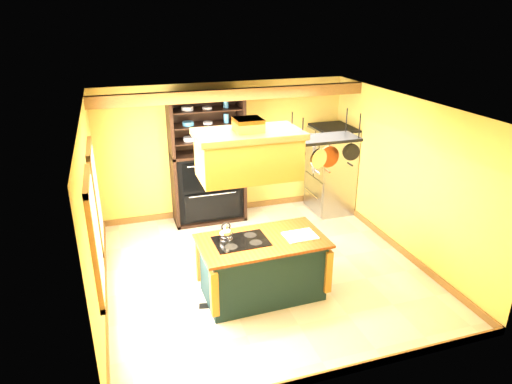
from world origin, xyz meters
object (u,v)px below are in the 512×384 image
range_hood (248,153)px  kitchen_island (262,267)px  refrigerator (330,171)px  pot_rack (325,145)px  hutch (208,175)px

range_hood → kitchen_island: bearing=0.2°
range_hood → refrigerator: range_hood is taller
pot_rack → hutch: 3.33m
range_hood → refrigerator: size_ratio=0.79×
pot_rack → hutch: pot_rack is taller
range_hood → pot_rack: 1.10m
kitchen_island → range_hood: 1.78m
hutch → refrigerator: bearing=-7.4°
kitchen_island → refrigerator: 3.48m
range_hood → hutch: range_hood is taller
refrigerator → hutch: 2.55m
kitchen_island → hutch: size_ratio=0.74×
kitchen_island → range_hood: range_hood is taller
pot_rack → hutch: bearing=110.7°
hutch → kitchen_island: bearing=-86.5°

